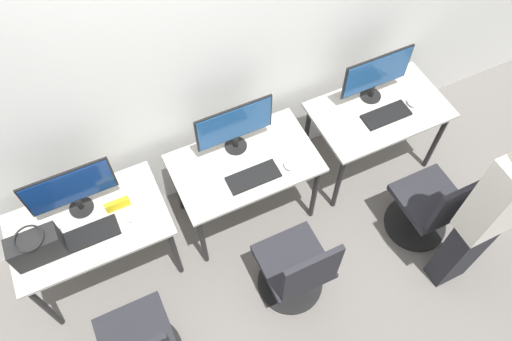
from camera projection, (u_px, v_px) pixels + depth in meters
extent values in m
plane|color=slate|center=(263.00, 241.00, 3.89)|extent=(20.00, 20.00, 0.00)
cube|color=silver|center=(214.00, 47.00, 3.07)|extent=(12.00, 0.05, 2.80)
cube|color=#BCB7AD|center=(88.00, 225.00, 3.20)|extent=(1.00, 0.61, 0.02)
cylinder|color=black|center=(45.00, 307.00, 3.27)|extent=(0.04, 0.04, 0.68)
cylinder|color=black|center=(175.00, 252.00, 3.48)|extent=(0.04, 0.04, 0.68)
cylinder|color=black|center=(29.00, 243.00, 3.51)|extent=(0.04, 0.04, 0.68)
cylinder|color=black|center=(151.00, 195.00, 3.72)|extent=(0.04, 0.04, 0.68)
cylinder|color=black|center=(82.00, 208.00, 3.25)|extent=(0.16, 0.16, 0.01)
cylinder|color=black|center=(79.00, 203.00, 3.20)|extent=(0.04, 0.04, 0.10)
cube|color=black|center=(69.00, 187.00, 3.04)|extent=(0.55, 0.01, 0.31)
cube|color=navy|center=(70.00, 188.00, 3.04)|extent=(0.53, 0.01, 0.29)
cube|color=black|center=(90.00, 235.00, 3.14)|extent=(0.36, 0.15, 0.02)
ellipsoid|color=silver|center=(129.00, 216.00, 3.20)|extent=(0.06, 0.09, 0.03)
cube|color=#232328|center=(136.00, 338.00, 3.08)|extent=(0.44, 0.44, 0.05)
cube|color=#BCB7AD|center=(245.00, 163.00, 3.46)|extent=(1.00, 0.61, 0.02)
cylinder|color=black|center=(203.00, 240.00, 3.52)|extent=(0.04, 0.04, 0.68)
cylinder|color=black|center=(315.00, 193.00, 3.74)|extent=(0.04, 0.04, 0.68)
cylinder|color=black|center=(177.00, 185.00, 3.77)|extent=(0.04, 0.04, 0.68)
cylinder|color=black|center=(284.00, 144.00, 3.98)|extent=(0.04, 0.04, 0.68)
cylinder|color=black|center=(236.00, 146.00, 3.52)|extent=(0.16, 0.16, 0.01)
cylinder|color=black|center=(236.00, 141.00, 3.47)|extent=(0.04, 0.04, 0.10)
cube|color=black|center=(234.00, 123.00, 3.31)|extent=(0.55, 0.01, 0.31)
cube|color=navy|center=(235.00, 124.00, 3.31)|extent=(0.53, 0.01, 0.29)
cube|color=black|center=(253.00, 177.00, 3.37)|extent=(0.36, 0.15, 0.02)
ellipsoid|color=silver|center=(288.00, 165.00, 3.42)|extent=(0.06, 0.09, 0.03)
cylinder|color=black|center=(290.00, 282.00, 3.69)|extent=(0.48, 0.48, 0.03)
cylinder|color=black|center=(292.00, 273.00, 3.53)|extent=(0.04, 0.04, 0.36)
cube|color=#232328|center=(293.00, 261.00, 3.36)|extent=(0.44, 0.44, 0.05)
cube|color=#232328|center=(311.00, 274.00, 3.05)|extent=(0.40, 0.04, 0.44)
cube|color=#BCB7AD|center=(380.00, 110.00, 3.72)|extent=(1.00, 0.61, 0.02)
cylinder|color=black|center=(338.00, 183.00, 3.78)|extent=(0.04, 0.04, 0.68)
cylinder|color=black|center=(436.00, 142.00, 3.99)|extent=(0.04, 0.04, 0.68)
cylinder|color=black|center=(306.00, 135.00, 4.03)|extent=(0.04, 0.04, 0.68)
cylinder|color=black|center=(400.00, 98.00, 4.24)|extent=(0.04, 0.04, 0.68)
cylinder|color=black|center=(370.00, 96.00, 3.77)|extent=(0.16, 0.16, 0.01)
cylinder|color=black|center=(372.00, 91.00, 3.72)|extent=(0.04, 0.04, 0.10)
cube|color=black|center=(377.00, 72.00, 3.56)|extent=(0.55, 0.01, 0.31)
cube|color=navy|center=(377.00, 73.00, 3.56)|extent=(0.53, 0.01, 0.29)
cube|color=black|center=(386.00, 115.00, 3.66)|extent=(0.36, 0.15, 0.02)
ellipsoid|color=silver|center=(411.00, 103.00, 3.72)|extent=(0.06, 0.09, 0.03)
cylinder|color=black|center=(415.00, 223.00, 3.96)|extent=(0.48, 0.48, 0.03)
cylinder|color=black|center=(421.00, 212.00, 3.79)|extent=(0.04, 0.04, 0.36)
cube|color=#232328|center=(429.00, 199.00, 3.62)|extent=(0.44, 0.44, 0.05)
cube|color=#232328|center=(458.00, 204.00, 3.32)|extent=(0.40, 0.04, 0.44)
cube|color=#232328|center=(461.00, 250.00, 3.42)|extent=(0.25, 0.16, 0.79)
cube|color=silver|center=(507.00, 196.00, 2.80)|extent=(0.36, 0.20, 0.69)
cube|color=black|center=(37.00, 248.00, 2.98)|extent=(0.30, 0.14, 0.22)
torus|color=black|center=(28.00, 238.00, 2.87)|extent=(0.18, 0.18, 0.01)
cube|color=yellow|center=(118.00, 204.00, 3.22)|extent=(0.16, 0.03, 0.08)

